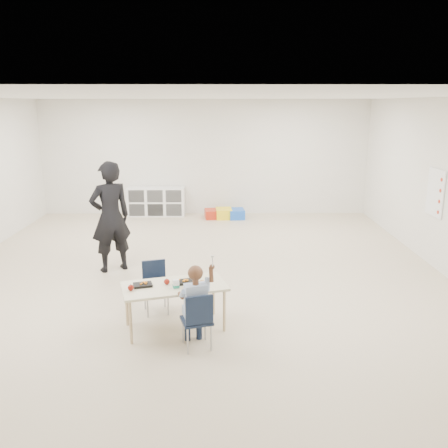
{
  "coord_description": "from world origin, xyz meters",
  "views": [
    {
      "loc": [
        0.38,
        -7.17,
        2.7
      ],
      "look_at": [
        0.44,
        0.07,
        0.85
      ],
      "focal_mm": 38.0,
      "sensor_mm": 36.0,
      "label": 1
    }
  ],
  "objects_px": {
    "cubby_shelf": "(156,202)",
    "child": "(196,303)",
    "table": "(175,306)",
    "adult": "(110,217)",
    "chair_near": "(197,319)"
  },
  "relations": [
    {
      "from": "adult",
      "to": "child",
      "type": "bearing_deg",
      "value": 89.5
    },
    {
      "from": "table",
      "to": "cubby_shelf",
      "type": "distance_m",
      "value": 6.17
    },
    {
      "from": "cubby_shelf",
      "to": "chair_near",
      "type": "bearing_deg",
      "value": -78.69
    },
    {
      "from": "chair_near",
      "to": "cubby_shelf",
      "type": "height_order",
      "value": "cubby_shelf"
    },
    {
      "from": "cubby_shelf",
      "to": "child",
      "type": "bearing_deg",
      "value": -78.69
    },
    {
      "from": "table",
      "to": "adult",
      "type": "height_order",
      "value": "adult"
    },
    {
      "from": "table",
      "to": "chair_near",
      "type": "distance_m",
      "value": 0.55
    },
    {
      "from": "child",
      "to": "cubby_shelf",
      "type": "relative_size",
      "value": 0.77
    },
    {
      "from": "child",
      "to": "cubby_shelf",
      "type": "xyz_separation_m",
      "value": [
        -1.31,
        6.55,
        -0.19
      ]
    },
    {
      "from": "table",
      "to": "cubby_shelf",
      "type": "height_order",
      "value": "cubby_shelf"
    },
    {
      "from": "table",
      "to": "chair_near",
      "type": "relative_size",
      "value": 2.0
    },
    {
      "from": "table",
      "to": "cubby_shelf",
      "type": "bearing_deg",
      "value": 83.53
    },
    {
      "from": "table",
      "to": "adult",
      "type": "relative_size",
      "value": 0.75
    },
    {
      "from": "table",
      "to": "child",
      "type": "xyz_separation_m",
      "value": [
        0.29,
        -0.47,
        0.25
      ]
    },
    {
      "from": "chair_near",
      "to": "child",
      "type": "relative_size",
      "value": 0.63
    }
  ]
}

